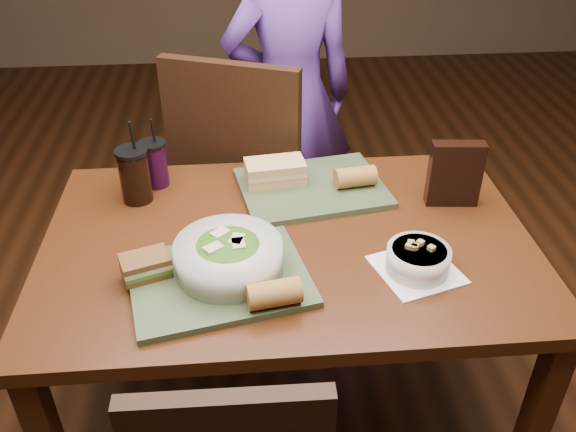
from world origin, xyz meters
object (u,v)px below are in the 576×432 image
Objects in this scene: sandwich_near at (146,266)px; salad_bowl at (228,255)px; tray_far at (312,188)px; chair_far at (235,178)px; cup_cola at (135,175)px; diner at (290,98)px; chip_bag at (455,174)px; tray_near at (219,279)px; baguette_near at (274,293)px; soup_bowl at (418,259)px; dining_table at (288,264)px; baguette_far at (355,177)px; sandwich_far at (275,172)px; cup_berry at (154,163)px.

salad_bowl is at bearing 0.86° from sandwich_near.
tray_far is at bearing 40.55° from sandwich_near.
cup_cola is at bearing -126.65° from chair_far.
diner is 0.94m from chip_bag.
tray_near is 0.47m from cup_cola.
chair_far is 0.47m from tray_far.
soup_bowl is at bearing 17.20° from baguette_near.
dining_table is 0.89× the size of diner.
chair_far reaches higher than dining_table.
tray_far is at bearing 56.81° from salad_bowl.
chair_far reaches higher than cup_cola.
soup_bowl reaches higher than tray_near.
cup_cola is (-0.26, 0.37, 0.02)m from salad_bowl.
baguette_near is 0.57m from baguette_far.
tray_far is 0.59m from sandwich_near.
baguette_near is (0.30, -0.13, 0.00)m from sandwich_near.
chip_bag is (0.66, 0.30, 0.09)m from tray_near.
soup_bowl is at bearing -28.26° from dining_table.
salad_bowl is (-0.25, -0.38, 0.05)m from tray_far.
sandwich_far reaches higher than baguette_near.
dining_table is 7.02× the size of sandwich_far.
sandwich_near is 1.11× the size of baguette_far.
tray_near is (-0.04, -0.77, 0.17)m from chair_far.
tray_near reaches higher than dining_table.
chair_far is at bearing 88.98° from salad_bowl.
cup_cola reaches higher than chip_bag.
diner reaches higher than dining_table.
chip_bag is at bearing -6.02° from cup_cola.
sandwich_near is 0.33m from baguette_near.
diner is 5.80× the size of cup_cola.
sandwich_near is 0.52× the size of cup_cola.
dining_table is 1.22× the size of chair_far.
cup_berry is (0.05, 0.08, -0.01)m from cup_cola.
tray_near is 0.18m from sandwich_near.
soup_bowl reaches higher than tray_far.
tray_far is at bearing 56.00° from tray_near.
diner reaches higher than baguette_near.
tray_near is 2.27× the size of sandwich_far.
cup_cola is at bearing 179.44° from chip_bag.
chair_far is 0.79m from tray_near.
tray_near is (-0.27, -1.15, 0.03)m from diner.
chair_far is 0.47m from diner.
diner is at bearing 58.39° from chair_far.
diner is 7.91× the size of sandwich_far.
dining_table is 0.30m from sandwich_far.
salad_bowl is (-0.25, -1.12, 0.08)m from diner.
sandwich_far is 1.52× the size of baguette_near.
sandwich_far is at bearing 93.48° from dining_table.
baguette_near is (-0.15, -0.51, 0.04)m from tray_far.
cup_cola is (-0.51, -0.01, 0.07)m from tray_far.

